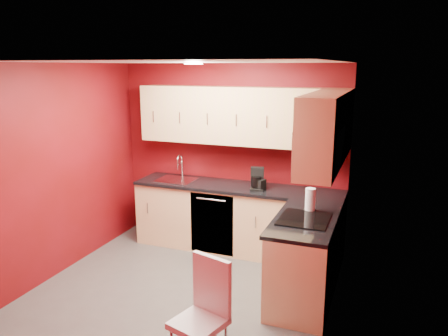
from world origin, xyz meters
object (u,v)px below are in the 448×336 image
Objects in this scene: microwave at (319,149)px; napkin_holder at (259,185)px; dining_chair at (199,317)px; coffee_maker at (257,179)px; paper_towel at (310,200)px; sink at (177,177)px.

microwave is 5.46× the size of napkin_holder.
microwave is 0.81× the size of dining_chair.
coffee_maker is 1.00m from paper_towel.
sink is 1.24m from napkin_holder.
microwave is at bearing -25.60° from sink.
microwave reaches higher than dining_chair.
sink is 0.55× the size of dining_chair.
microwave is at bearing -69.67° from paper_towel.
napkin_holder is at bearing 140.92° from paper_towel.
paper_towel is at bearing -19.62° from sink.
paper_towel is (0.75, -0.61, 0.06)m from napkin_holder.
microwave is 2.43m from sink.
sink is 2.02× the size of paper_towel.
sink reaches higher than paper_towel.
dining_chair is (0.20, -2.31, -0.58)m from coffee_maker.
napkin_holder is 2.37m from dining_chair.
sink is at bearing 160.38° from paper_towel.
paper_towel is at bearing 110.33° from microwave.
coffee_maker is 2.39m from dining_chair.
microwave reaches higher than sink.
coffee_maker is at bearing -4.44° from sink.
napkin_holder is 0.54× the size of paper_towel.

